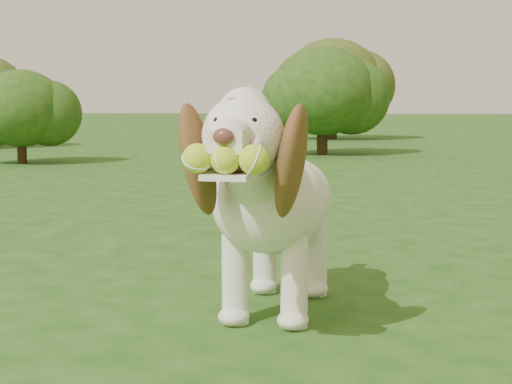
# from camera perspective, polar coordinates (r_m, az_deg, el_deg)

# --- Properties ---
(ground) EXTENTS (80.00, 80.00, 0.00)m
(ground) POSITION_cam_1_polar(r_m,az_deg,el_deg) (3.28, 7.46, -7.47)
(ground) COLOR #194413
(ground) RESTS_ON ground
(dog) EXTENTS (0.50, 1.29, 0.84)m
(dog) POSITION_cam_1_polar(r_m,az_deg,el_deg) (2.88, 1.21, -0.32)
(dog) COLOR white
(dog) RESTS_ON ground
(shrub_a) EXTENTS (1.13, 1.13, 1.17)m
(shrub_a) POSITION_cam_1_polar(r_m,az_deg,el_deg) (10.18, -16.76, 5.84)
(shrub_a) COLOR #382314
(shrub_a) RESTS_ON ground
(shrub_b) EXTENTS (1.50, 1.50, 1.55)m
(shrub_b) POSITION_cam_1_polar(r_m,az_deg,el_deg) (11.35, 4.87, 7.32)
(shrub_b) COLOR #382314
(shrub_b) RESTS_ON ground
(shrub_i) EXTENTS (1.92, 1.92, 1.99)m
(shrub_i) POSITION_cam_1_polar(r_m,az_deg,el_deg) (15.64, 5.59, 8.09)
(shrub_i) COLOR #382314
(shrub_i) RESTS_ON ground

